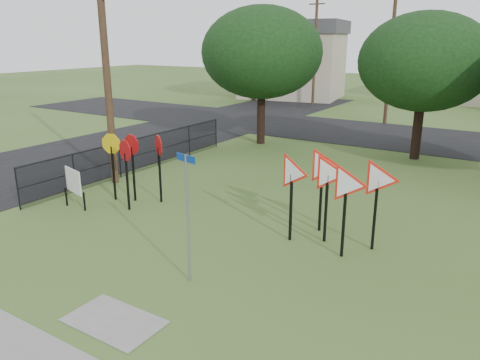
% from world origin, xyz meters
% --- Properties ---
extents(ground, '(140.00, 140.00, 0.00)m').
position_xyz_m(ground, '(0.00, 0.00, 0.00)').
color(ground, '#385921').
extents(street_left, '(8.00, 50.00, 0.02)m').
position_xyz_m(street_left, '(-12.00, 10.00, 0.01)').
color(street_left, black).
rests_on(street_left, ground).
extents(street_far, '(60.00, 8.00, 0.02)m').
position_xyz_m(street_far, '(0.00, 20.00, 0.01)').
color(street_far, black).
rests_on(street_far, ground).
extents(curb_pad, '(2.00, 1.20, 0.02)m').
position_xyz_m(curb_pad, '(0.00, -2.40, 0.01)').
color(curb_pad, gray).
rests_on(curb_pad, ground).
extents(street_name_sign, '(0.63, 0.17, 3.11)m').
position_xyz_m(street_name_sign, '(0.26, -0.22, 1.78)').
color(street_name_sign, gray).
rests_on(street_name_sign, ground).
extents(stop_sign_cluster, '(2.26, 1.50, 2.43)m').
position_xyz_m(stop_sign_cluster, '(-4.83, 3.12, 1.81)').
color(stop_sign_cluster, black).
rests_on(stop_sign_cluster, ground).
extents(yield_sign_cluster, '(3.32, 1.53, 2.60)m').
position_xyz_m(yield_sign_cluster, '(2.24, 3.59, 1.90)').
color(yield_sign_cluster, black).
rests_on(yield_sign_cluster, ground).
extents(info_board, '(1.08, 0.33, 1.39)m').
position_xyz_m(info_board, '(-6.16, 1.64, 0.93)').
color(info_board, black).
rests_on(info_board, ground).
extents(utility_pole_main, '(3.55, 0.33, 10.00)m').
position_xyz_m(utility_pole_main, '(-7.24, 4.50, 5.21)').
color(utility_pole_main, '#493322').
rests_on(utility_pole_main, ground).
extents(far_pole_a, '(1.40, 0.24, 9.00)m').
position_xyz_m(far_pole_a, '(-2.00, 24.00, 4.60)').
color(far_pole_a, '#493322').
rests_on(far_pole_a, ground).
extents(far_pole_c, '(1.40, 0.24, 9.00)m').
position_xyz_m(far_pole_c, '(-10.00, 30.00, 4.60)').
color(far_pole_c, '#493322').
rests_on(far_pole_c, ground).
extents(fence_run, '(0.05, 11.55, 1.50)m').
position_xyz_m(fence_run, '(-7.60, 6.25, 0.78)').
color(fence_run, black).
rests_on(fence_run, ground).
extents(house_left, '(10.58, 8.88, 7.20)m').
position_xyz_m(house_left, '(-14.00, 34.00, 3.65)').
color(house_left, '#B8AB94').
rests_on(house_left, ground).
extents(tree_near_left, '(6.40, 6.40, 7.27)m').
position_xyz_m(tree_near_left, '(-6.00, 14.00, 4.86)').
color(tree_near_left, black).
rests_on(tree_near_left, ground).
extents(tree_near_mid, '(6.00, 6.00, 6.80)m').
position_xyz_m(tree_near_mid, '(2.00, 15.00, 4.54)').
color(tree_near_mid, black).
rests_on(tree_near_mid, ground).
extents(tree_far_left, '(6.80, 6.80, 7.73)m').
position_xyz_m(tree_far_left, '(-16.00, 30.00, 5.17)').
color(tree_far_left, black).
rests_on(tree_far_left, ground).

